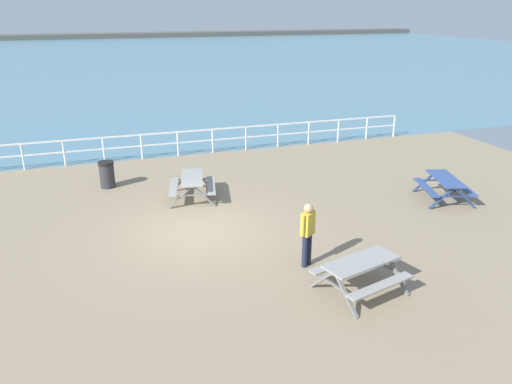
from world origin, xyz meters
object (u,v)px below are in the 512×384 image
Objects in this scene: picnic_table_near_right at (192,182)px; picnic_table_mid_centre at (445,183)px; picnic_table_near_left at (361,268)px; litter_bin at (107,174)px; visitor at (308,231)px.

picnic_table_mid_centre is at bearing -97.20° from picnic_table_near_right.
litter_bin is at bearing 105.06° from picnic_table_near_left.
visitor reaches higher than picnic_table_near_right.
picnic_table_near_right is 5.69m from visitor.
picnic_table_mid_centre is 1.29× the size of visitor.
picnic_table_near_left is at bearing -148.50° from picnic_table_near_right.
picnic_table_mid_centre is (7.94, -2.74, 0.00)m from picnic_table_near_right.
picnic_table_near_left is 10.29m from litter_bin.
litter_bin is at bearing -2.27° from visitor.
picnic_table_near_left and picnic_table_near_right have the same top height.
picnic_table_mid_centre is at bearing -99.83° from visitor.
picnic_table_near_left is 1.03× the size of picnic_table_near_right.
litter_bin is (-5.12, 8.93, -0.10)m from picnic_table_near_left.
litter_bin is at bearing 64.10° from picnic_table_near_right.
visitor is at bearing -59.13° from litter_bin.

